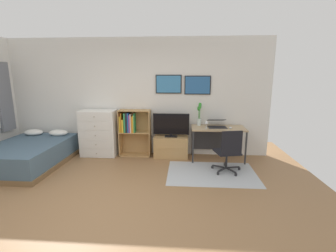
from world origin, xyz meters
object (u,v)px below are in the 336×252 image
(tv_stand, at_px, (171,147))
(bamboo_vase, at_px, (199,114))
(office_chair, at_px, (229,150))
(computer_mouse, at_px, (230,128))
(laptop, at_px, (217,124))
(bed, at_px, (29,154))
(television, at_px, (171,125))
(dresser, at_px, (99,133))
(bookshelf, at_px, (132,128))
(wine_glass, at_px, (206,122))
(desk, at_px, (218,132))

(tv_stand, relative_size, bamboo_vase, 1.50)
(office_chair, distance_m, computer_mouse, 0.72)
(laptop, bearing_deg, bed, -173.64)
(television, xyz_separation_m, laptop, (1.02, -0.03, 0.05))
(dresser, relative_size, tv_stand, 1.39)
(office_chair, distance_m, laptop, 0.89)
(bookshelf, distance_m, television, 0.93)
(dresser, distance_m, wine_glass, 2.49)
(bookshelf, xyz_separation_m, computer_mouse, (2.21, -0.26, 0.11))
(television, height_order, bamboo_vase, bamboo_vase)
(dresser, distance_m, office_chair, 2.97)
(desk, relative_size, laptop, 2.58)
(tv_stand, distance_m, office_chair, 1.46)
(tv_stand, xyz_separation_m, computer_mouse, (1.29, -0.21, 0.51))
(tv_stand, height_order, laptop, laptop)
(desk, distance_m, office_chair, 0.85)
(bed, relative_size, wine_glass, 10.64)
(bookshelf, height_order, computer_mouse, bookshelf)
(desk, xyz_separation_m, laptop, (-0.03, -0.02, 0.20))
(bed, height_order, television, television)
(bookshelf, relative_size, computer_mouse, 10.42)
(bed, height_order, tv_stand, bed)
(dresser, relative_size, laptop, 2.39)
(desk, bearing_deg, television, 179.77)
(dresser, height_order, tv_stand, dresser)
(laptop, height_order, bamboo_vase, bamboo_vase)
(bed, distance_m, computer_mouse, 4.30)
(bookshelf, bearing_deg, tv_stand, -3.19)
(dresser, height_order, wine_glass, dresser)
(tv_stand, height_order, computer_mouse, computer_mouse)
(desk, distance_m, computer_mouse, 0.34)
(tv_stand, height_order, wine_glass, wine_glass)
(dresser, bearing_deg, computer_mouse, -3.65)
(television, bearing_deg, dresser, 179.75)
(bookshelf, distance_m, bamboo_vase, 1.59)
(tv_stand, relative_size, laptop, 1.71)
(tv_stand, xyz_separation_m, desk, (1.04, -0.03, 0.36))
(desk, xyz_separation_m, office_chair, (0.12, -0.83, -0.15))
(bookshelf, xyz_separation_m, laptop, (1.93, -0.10, 0.16))
(television, distance_m, desk, 1.05)
(tv_stand, distance_m, television, 0.51)
(tv_stand, xyz_separation_m, bamboo_vase, (0.63, 0.08, 0.77))
(dresser, height_order, bamboo_vase, bamboo_vase)
(office_chair, xyz_separation_m, wine_glass, (-0.39, 0.65, 0.42))
(laptop, distance_m, computer_mouse, 0.32)
(bookshelf, xyz_separation_m, television, (0.92, -0.07, 0.10))
(bookshelf, relative_size, tv_stand, 1.40)
(bed, bearing_deg, desk, 10.25)
(tv_stand, relative_size, computer_mouse, 7.43)
(tv_stand, height_order, television, television)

